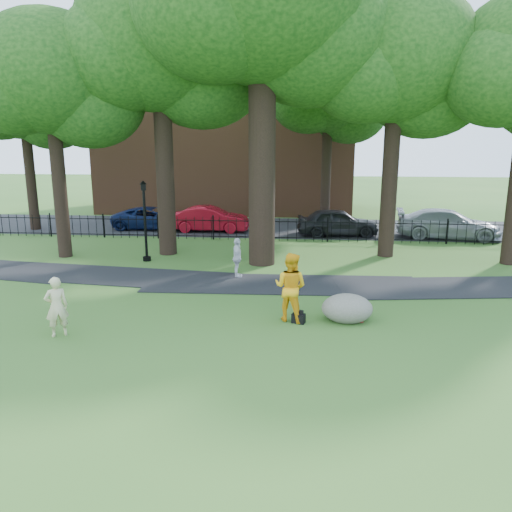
# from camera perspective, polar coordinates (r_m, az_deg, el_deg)

# --- Properties ---
(ground) EXTENTS (120.00, 120.00, 0.00)m
(ground) POSITION_cam_1_polar(r_m,az_deg,el_deg) (14.72, -1.66, -7.48)
(ground) COLOR #2F591F
(ground) RESTS_ON ground
(footpath) EXTENTS (36.07, 3.85, 0.03)m
(footpath) POSITION_cam_1_polar(r_m,az_deg,el_deg) (18.33, 2.96, -3.29)
(footpath) COLOR black
(footpath) RESTS_ON ground
(street) EXTENTS (80.00, 7.00, 0.02)m
(street) POSITION_cam_1_polar(r_m,az_deg,el_deg) (30.16, 2.10, 3.27)
(street) COLOR black
(street) RESTS_ON ground
(iron_fence) EXTENTS (44.00, 0.04, 1.20)m
(iron_fence) POSITION_cam_1_polar(r_m,az_deg,el_deg) (26.12, 1.58, 3.06)
(iron_fence) COLOR black
(iron_fence) RESTS_ON ground
(brick_building) EXTENTS (18.00, 8.00, 12.00)m
(brick_building) POSITION_cam_1_polar(r_m,az_deg,el_deg) (38.10, -3.29, 14.39)
(brick_building) COLOR brown
(brick_building) RESTS_ON ground
(big_tree) EXTENTS (10.08, 8.61, 14.37)m
(big_tree) POSITION_cam_1_polar(r_m,az_deg,el_deg) (21.39, 1.15, 26.57)
(big_tree) COLOR black
(big_tree) RESTS_ON ground
(tree_row) EXTENTS (26.82, 7.96, 12.42)m
(tree_row) POSITION_cam_1_polar(r_m,az_deg,el_deg) (22.29, 2.45, 20.82)
(tree_row) COLOR black
(tree_row) RESTS_ON ground
(woman) EXTENTS (0.72, 0.67, 1.65)m
(woman) POSITION_cam_1_polar(r_m,az_deg,el_deg) (14.44, -21.84, -5.40)
(woman) COLOR beige
(woman) RESTS_ON ground
(man) EXTENTS (1.20, 1.08, 2.03)m
(man) POSITION_cam_1_polar(r_m,az_deg,el_deg) (14.52, 3.96, -3.56)
(man) COLOR #FFAD15
(man) RESTS_ON ground
(pedestrian) EXTENTS (0.47, 0.94, 1.54)m
(pedestrian) POSITION_cam_1_polar(r_m,az_deg,el_deg) (19.11, -2.16, -0.20)
(pedestrian) COLOR silver
(pedestrian) RESTS_ON ground
(boulder) EXTENTS (1.55, 1.21, 0.87)m
(boulder) POSITION_cam_1_polar(r_m,az_deg,el_deg) (14.86, 10.38, -5.71)
(boulder) COLOR slate
(boulder) RESTS_ON ground
(lamppost) EXTENTS (0.35, 0.35, 3.50)m
(lamppost) POSITION_cam_1_polar(r_m,az_deg,el_deg) (22.05, -12.56, 3.80)
(lamppost) COLOR black
(lamppost) RESTS_ON ground
(backpack) EXTENTS (0.42, 0.33, 0.28)m
(backpack) POSITION_cam_1_polar(r_m,az_deg,el_deg) (14.60, 4.88, -7.11)
(backpack) COLOR black
(backpack) RESTS_ON ground
(red_bag) EXTENTS (0.37, 0.30, 0.22)m
(red_bag) POSITION_cam_1_polar(r_m,az_deg,el_deg) (14.94, 11.47, -6.97)
(red_bag) COLOR maroon
(red_bag) RESTS_ON ground
(red_sedan) EXTENTS (4.42, 1.59, 1.45)m
(red_sedan) POSITION_cam_1_polar(r_m,az_deg,el_deg) (28.85, -5.25, 4.23)
(red_sedan) COLOR maroon
(red_sedan) RESTS_ON ground
(navy_van) EXTENTS (4.69, 2.22, 1.29)m
(navy_van) POSITION_cam_1_polar(r_m,az_deg,el_deg) (30.19, -11.77, 4.26)
(navy_van) COLOR #0C173D
(navy_van) RESTS_ON ground
(grey_car) EXTENTS (4.55, 2.13, 1.51)m
(grey_car) POSITION_cam_1_polar(r_m,az_deg,el_deg) (27.85, 9.31, 3.85)
(grey_car) COLOR black
(grey_car) RESTS_ON ground
(silver_car) EXTENTS (5.61, 2.88, 1.56)m
(silver_car) POSITION_cam_1_polar(r_m,az_deg,el_deg) (28.57, 21.09, 3.42)
(silver_car) COLOR gray
(silver_car) RESTS_ON ground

